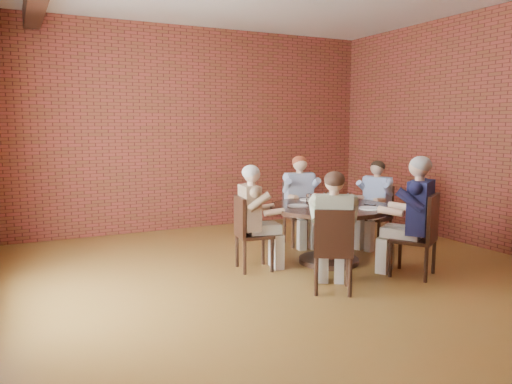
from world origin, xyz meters
name	(u,v)px	position (x,y,z in m)	size (l,w,h in m)	color
floor	(299,284)	(0.00, 0.00, 0.00)	(7.00, 7.00, 0.00)	brown
wall_back	(194,129)	(0.00, 3.50, 1.70)	(7.00, 7.00, 0.00)	maroon
wall_right	(505,130)	(3.25, 0.00, 1.70)	(7.00, 7.00, 0.00)	maroon
dining_table	(329,222)	(0.79, 0.58, 0.53)	(1.54, 1.54, 0.75)	#331911
chair_a	(377,213)	(1.94, 1.02, 0.49)	(0.50, 0.50, 0.90)	#331911
diner_a	(375,204)	(1.87, 0.99, 0.63)	(0.48, 0.59, 1.26)	#476BB9
chair_b	(298,210)	(0.98, 1.67, 0.50)	(0.48, 0.48, 0.93)	#331911
diner_b	(300,201)	(0.97, 1.59, 0.66)	(0.52, 0.64, 1.32)	#838FA7
chair_c	(248,230)	(-0.29, 0.75, 0.50)	(0.46, 0.46, 0.91)	#331911
diner_c	(254,218)	(-0.21, 0.74, 0.64)	(0.50, 0.62, 1.29)	brown
chair_d	(333,247)	(0.15, -0.43, 0.50)	(0.56, 0.56, 0.91)	#331911
diner_d	(333,232)	(0.19, -0.36, 0.65)	(0.50, 0.62, 1.29)	tan
chair_e	(422,233)	(1.42, -0.39, 0.53)	(0.64, 0.64, 0.98)	#331911
diner_e	(414,217)	(1.37, -0.31, 0.71)	(0.57, 0.71, 1.41)	#16183F
plate_a	(345,200)	(1.19, 0.81, 0.76)	(0.26, 0.26, 0.01)	white
plate_b	(309,200)	(0.80, 1.09, 0.76)	(0.26, 0.26, 0.01)	white
plate_c	(298,206)	(0.39, 0.70, 0.76)	(0.26, 0.26, 0.01)	white
plate_d	(370,208)	(1.08, 0.15, 0.76)	(0.26, 0.26, 0.01)	white
glass_a	(349,198)	(1.11, 0.59, 0.82)	(0.07, 0.07, 0.14)	white
glass_b	(326,197)	(0.88, 0.79, 0.82)	(0.07, 0.07, 0.14)	white
glass_c	(309,199)	(0.60, 0.77, 0.82)	(0.07, 0.07, 0.14)	white
glass_d	(313,201)	(0.59, 0.64, 0.82)	(0.07, 0.07, 0.14)	white
glass_e	(316,202)	(0.55, 0.54, 0.82)	(0.07, 0.07, 0.14)	white
glass_f	(339,205)	(0.65, 0.19, 0.82)	(0.07, 0.07, 0.14)	white
glass_g	(343,203)	(0.80, 0.31, 0.82)	(0.07, 0.07, 0.14)	white
smartphone	(370,204)	(1.29, 0.40, 0.75)	(0.07, 0.14, 0.01)	black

